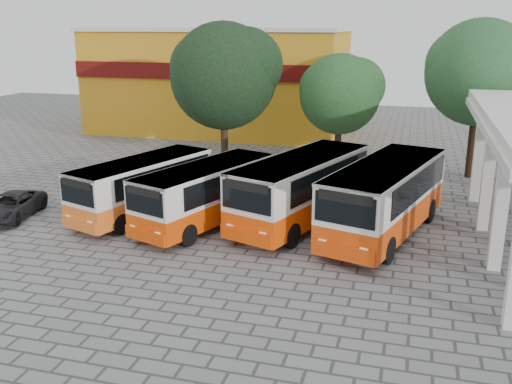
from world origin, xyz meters
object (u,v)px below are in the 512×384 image
(bus_centre_left, at_px, (206,191))
(bus_centre_right, at_px, (302,186))
(parked_car, at_px, (11,206))
(bus_far_right, at_px, (385,195))
(bus_far_left, at_px, (143,184))

(bus_centre_left, relative_size, bus_centre_right, 0.89)
(bus_centre_left, relative_size, parked_car, 1.96)
(bus_centre_left, xyz_separation_m, bus_centre_right, (3.97, 1.25, 0.19))
(bus_centre_left, xyz_separation_m, parked_car, (-8.95, -1.54, -0.99))
(bus_centre_left, distance_m, bus_far_right, 7.61)
(bus_far_right, bearing_deg, bus_far_left, -162.05)
(bus_far_left, distance_m, bus_centre_left, 3.28)
(bus_far_left, distance_m, bus_centre_right, 7.28)
(bus_far_right, distance_m, parked_car, 16.72)
(bus_far_left, height_order, parked_car, bus_far_left)
(bus_far_right, bearing_deg, parked_car, -155.98)
(parked_car, bearing_deg, bus_far_left, 9.04)
(bus_centre_left, bearing_deg, bus_centre_right, 37.06)
(bus_centre_right, bearing_deg, bus_far_left, -154.31)
(bus_far_left, bearing_deg, parked_car, -142.45)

